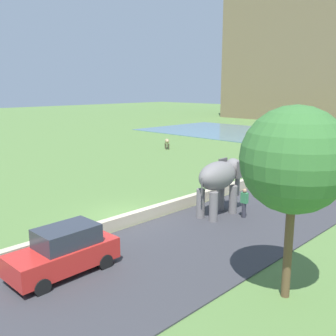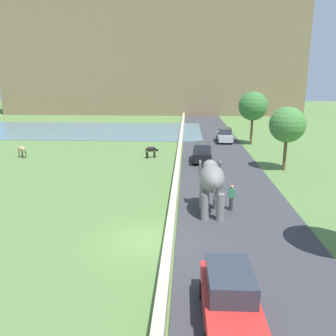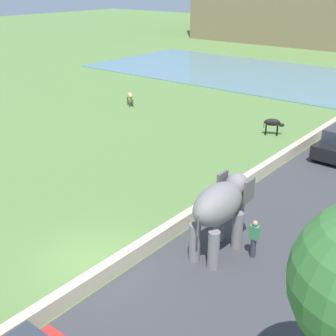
{
  "view_description": "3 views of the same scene",
  "coord_description": "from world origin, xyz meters",
  "px_view_note": "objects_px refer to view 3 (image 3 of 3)",
  "views": [
    {
      "loc": [
        15.47,
        -12.45,
        6.84
      ],
      "look_at": [
        -1.66,
        4.79,
        1.67
      ],
      "focal_mm": 41.26,
      "sensor_mm": 36.0,
      "label": 1
    },
    {
      "loc": [
        1.99,
        -15.57,
        7.71
      ],
      "look_at": [
        0.66,
        8.26,
        1.53
      ],
      "focal_mm": 37.16,
      "sensor_mm": 36.0,
      "label": 2
    },
    {
      "loc": [
        11.28,
        -9.36,
        9.99
      ],
      "look_at": [
        -1.57,
        6.61,
        1.29
      ],
      "focal_mm": 47.89,
      "sensor_mm": 36.0,
      "label": 3
    }
  ],
  "objects_px": {
    "cow_black": "(273,123)",
    "cow_tan": "(130,96)",
    "elephant": "(221,206)",
    "person_beside_elephant": "(254,238)"
  },
  "relations": [
    {
      "from": "elephant",
      "to": "person_beside_elephant",
      "type": "bearing_deg",
      "value": 21.6
    },
    {
      "from": "cow_tan",
      "to": "elephant",
      "type": "bearing_deg",
      "value": -37.86
    },
    {
      "from": "cow_black",
      "to": "cow_tan",
      "type": "distance_m",
      "value": 12.94
    },
    {
      "from": "elephant",
      "to": "person_beside_elephant",
      "type": "height_order",
      "value": "elephant"
    },
    {
      "from": "elephant",
      "to": "cow_tan",
      "type": "distance_m",
      "value": 22.71
    },
    {
      "from": "person_beside_elephant",
      "to": "cow_black",
      "type": "height_order",
      "value": "person_beside_elephant"
    },
    {
      "from": "cow_black",
      "to": "cow_tan",
      "type": "height_order",
      "value": "same"
    },
    {
      "from": "elephant",
      "to": "cow_black",
      "type": "xyz_separation_m",
      "value": [
        -4.98,
        14.46,
        -1.2
      ]
    },
    {
      "from": "person_beside_elephant",
      "to": "cow_tan",
      "type": "relative_size",
      "value": 1.24
    },
    {
      "from": "person_beside_elephant",
      "to": "cow_tan",
      "type": "xyz_separation_m",
      "value": [
        -19.14,
        13.43,
        -0.04
      ]
    }
  ]
}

